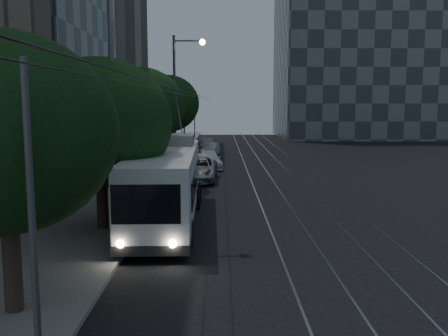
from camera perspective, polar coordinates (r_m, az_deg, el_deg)
ground at (r=19.93m, az=4.70°, el=-7.54°), size 120.00×120.00×0.00m
sidewalk at (r=39.90m, az=-8.70°, el=0.13°), size 5.00×90.00×0.15m
tram_rails at (r=39.73m, az=5.73°, el=0.05°), size 4.52×90.00×0.02m
overhead_wires at (r=39.33m, az=-5.14°, el=5.05°), size 2.23×90.00×6.00m
building_distant_right at (r=77.05m, az=14.78°, el=12.41°), size 22.00×18.00×24.00m
trolleybus at (r=21.75m, az=-6.60°, el=-1.79°), size 2.75×12.15×5.63m
pickup_silver at (r=32.83m, az=-3.18°, el=-0.14°), size 2.79×5.73×1.57m
car_white_a at (r=37.91m, az=-2.86°, el=0.71°), size 2.74×4.16×1.32m
car_white_b at (r=38.93m, az=-1.81°, el=0.91°), size 2.47×4.82×1.34m
car_white_c at (r=48.38m, az=-1.54°, el=2.15°), size 1.80×3.83×1.22m
car_white_d at (r=52.56m, az=-1.90°, el=2.72°), size 1.77×4.32×1.47m
tree_0 at (r=12.68m, az=-23.77°, el=3.65°), size 5.27×5.27×6.85m
tree_1 at (r=20.25m, az=-14.02°, el=5.01°), size 5.71×5.71×6.94m
tree_2 at (r=30.16m, az=-9.54°, el=6.83°), size 5.27×5.27×7.23m
tree_3 at (r=40.71m, az=-7.81°, el=5.99°), size 4.26×4.26×6.04m
tree_4 at (r=45.33m, az=-6.49°, el=7.32°), size 5.69×5.69×7.59m
tree_5 at (r=56.01m, az=-5.84°, el=6.51°), size 4.79×4.79×6.35m
streetlamp_near at (r=19.23m, az=-11.47°, el=9.52°), size 2.37×0.44×9.75m
streetlamp_far at (r=38.04m, az=-5.05°, el=8.88°), size 2.44×0.44×10.08m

